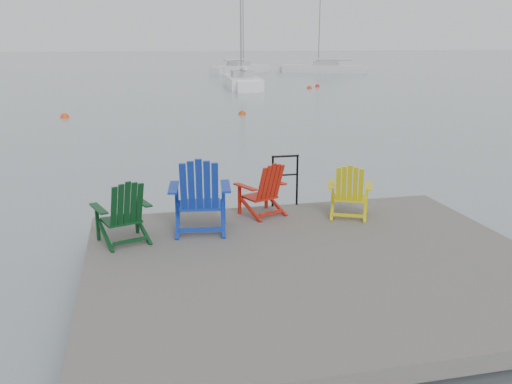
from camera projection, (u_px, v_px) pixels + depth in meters
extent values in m
plane|color=gray|center=(316.00, 294.00, 7.29)|extent=(400.00, 400.00, 0.00)
cube|color=#322F2D|center=(317.00, 266.00, 7.18)|extent=(6.00, 5.00, 0.20)
cylinder|color=black|center=(115.00, 268.00, 8.86)|extent=(0.26, 0.26, 1.20)
cylinder|color=black|center=(274.00, 254.00, 9.44)|extent=(0.26, 0.26, 1.20)
cylinder|color=black|center=(415.00, 242.00, 10.01)|extent=(0.26, 0.26, 1.20)
cylinder|color=black|center=(273.00, 181.00, 9.34)|extent=(0.04, 0.04, 0.90)
cylinder|color=black|center=(297.00, 180.00, 9.44)|extent=(0.04, 0.04, 0.90)
cylinder|color=black|center=(285.00, 156.00, 9.27)|extent=(0.48, 0.04, 0.04)
cylinder|color=black|center=(285.00, 175.00, 9.36)|extent=(0.44, 0.03, 0.03)
cube|color=black|center=(121.00, 220.00, 7.76)|extent=(0.61, 0.58, 0.04)
cube|color=black|center=(98.00, 223.00, 7.78)|extent=(0.06, 0.06, 0.52)
cube|color=black|center=(137.00, 216.00, 8.07)|extent=(0.06, 0.06, 0.52)
cube|color=black|center=(99.00, 209.00, 7.53)|extent=(0.29, 0.57, 0.03)
cube|color=black|center=(142.00, 202.00, 7.85)|extent=(0.29, 0.57, 0.03)
cube|color=black|center=(127.00, 205.00, 7.43)|extent=(0.51, 0.37, 0.64)
cube|color=#0F2EA1|center=(200.00, 205.00, 8.26)|extent=(0.68, 0.62, 0.05)
cube|color=#0F2EA1|center=(177.00, 204.00, 8.46)|extent=(0.06, 0.06, 0.65)
cube|color=#0F2EA1|center=(223.00, 203.00, 8.52)|extent=(0.06, 0.06, 0.65)
cube|color=#0F2EA1|center=(173.00, 187.00, 8.12)|extent=(0.23, 0.72, 0.03)
cube|color=#0F2EA1|center=(226.00, 186.00, 8.19)|extent=(0.23, 0.72, 0.03)
cube|color=#0F2EA1|center=(199.00, 187.00, 7.79)|extent=(0.60, 0.37, 0.79)
cube|color=#AF190C|center=(259.00, 197.00, 8.99)|extent=(0.60, 0.58, 0.04)
cube|color=#AF190C|center=(240.00, 199.00, 8.97)|extent=(0.06, 0.06, 0.50)
cube|color=#AF190C|center=(266.00, 194.00, 9.30)|extent=(0.06, 0.06, 0.50)
cube|color=#AF190C|center=(245.00, 187.00, 8.74)|extent=(0.32, 0.54, 0.02)
cube|color=#AF190C|center=(274.00, 181.00, 9.09)|extent=(0.32, 0.54, 0.02)
cube|color=#AF190C|center=(270.00, 183.00, 8.68)|extent=(0.49, 0.39, 0.61)
cube|color=#D1C30B|center=(349.00, 198.00, 8.92)|extent=(0.61, 0.58, 0.04)
cube|color=#D1C30B|center=(333.00, 196.00, 9.15)|extent=(0.06, 0.06, 0.50)
cube|color=#D1C30B|center=(367.00, 198.00, 9.05)|extent=(0.06, 0.06, 0.50)
cube|color=#D1C30B|center=(331.00, 184.00, 8.90)|extent=(0.32, 0.54, 0.02)
cube|color=#D1C30B|center=(369.00, 186.00, 8.79)|extent=(0.32, 0.54, 0.02)
cube|color=#D1C30B|center=(350.00, 185.00, 8.57)|extent=(0.50, 0.39, 0.61)
cube|color=white|center=(242.00, 84.00, 40.49)|extent=(2.97, 8.57, 1.10)
cube|color=#9E9EA3|center=(242.00, 74.00, 39.90)|extent=(1.76, 2.65, 0.55)
cylinder|color=gray|center=(241.00, 2.00, 39.34)|extent=(0.12, 0.12, 10.50)
cube|color=silver|center=(241.00, 71.00, 59.15)|extent=(7.38, 6.67, 1.10)
cube|color=#9E9EA3|center=(239.00, 64.00, 58.66)|extent=(2.74, 2.63, 0.55)
cylinder|color=gray|center=(243.00, 18.00, 57.99)|extent=(0.12, 0.12, 9.89)
cube|color=silver|center=(322.00, 70.00, 59.94)|extent=(8.59, 6.23, 1.10)
cube|color=#9E9EA3|center=(326.00, 64.00, 59.64)|extent=(3.02, 2.65, 0.55)
cylinder|color=gray|center=(320.00, 14.00, 58.48)|extent=(0.12, 0.12, 10.78)
sphere|color=#C2450B|center=(242.00, 114.00, 25.31)|extent=(0.36, 0.36, 0.36)
sphere|color=#F4430E|center=(65.00, 118.00, 24.25)|extent=(0.40, 0.40, 0.40)
sphere|color=#C43D0B|center=(309.00, 88.00, 39.48)|extent=(0.37, 0.37, 0.37)
sphere|color=red|center=(317.00, 87.00, 40.99)|extent=(0.36, 0.36, 0.36)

